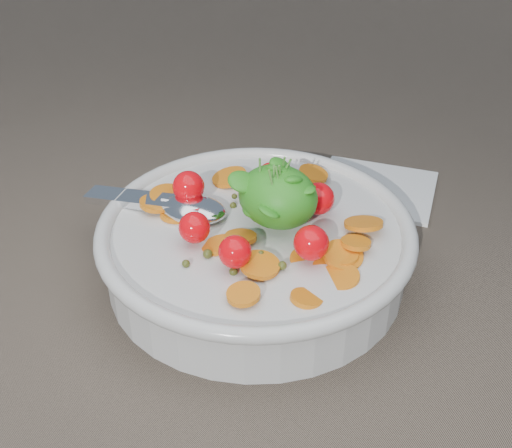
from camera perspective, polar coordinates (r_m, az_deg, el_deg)
The scene contains 3 objects.
ground at distance 0.68m, azimuth 0.47°, elevation -3.43°, with size 6.00×6.00×0.00m, color #726251.
bowl at distance 0.64m, azimuth 0.02°, elevation -1.78°, with size 0.34×0.31×0.13m.
napkin at distance 0.81m, azimuth 10.60°, elevation 3.10°, with size 0.14×0.12×0.01m, color white.
Camera 1 is at (0.32, -0.43, 0.42)m, focal length 45.00 mm.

